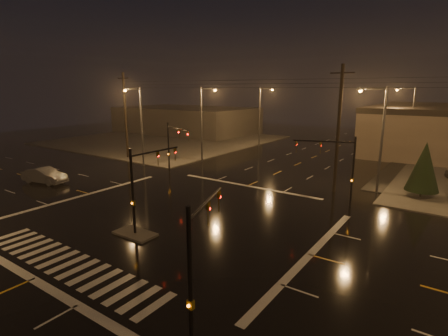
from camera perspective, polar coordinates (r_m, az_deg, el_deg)
The scene contains 20 objects.
ground at distance 27.78m, azimuth -8.03°, elevation -8.00°, with size 140.00×140.00×0.00m, color black.
sidewalk_nw at distance 69.09m, azimuth -9.53°, elevation 4.57°, with size 36.00×36.00×0.12m, color #46433E.
median_island at distance 25.19m, azimuth -14.30°, elevation -10.35°, with size 3.00×1.60×0.15m, color #46433E.
crosswalk at distance 22.62m, azimuth -24.12°, elevation -14.09°, with size 15.00×2.60×0.01m, color beige.
stop_bar_near at distance 21.82m, azimuth -28.75°, elevation -15.62°, with size 16.00×0.50×0.01m, color beige.
stop_bar_far at distance 36.18m, azimuth 3.85°, elevation -2.92°, with size 16.00×0.50×0.01m, color beige.
commercial_block at distance 80.92m, azimuth -6.21°, elevation 7.83°, with size 30.00×18.00×5.60m, color #44403C.
signal_mast_median at distance 24.60m, azimuth -13.14°, elevation -1.79°, with size 0.25×4.59×6.00m.
signal_mast_ne at distance 30.82m, azimuth 18.43°, elevation 0.90°, with size 4.84×1.86×6.00m.
signal_mast_nw at distance 40.32m, azimuth -8.39°, elevation 4.12°, with size 4.84×1.86×6.00m.
signal_mast_se at distance 13.38m, azimuth -4.39°, elevation -14.44°, with size 1.55×3.87×6.00m.
streetlight_1 at distance 47.11m, azimuth -3.41°, elevation 7.95°, with size 2.77×0.32×10.00m.
streetlight_2 at distance 60.47m, azimuth 6.09°, elevation 8.99°, with size 2.77×0.32×10.00m.
streetlight_3 at distance 35.77m, azimuth 23.97°, elevation 5.30°, with size 2.77×0.32×10.00m.
streetlight_4 at distance 55.47m, azimuth 28.04°, elevation 7.22°, with size 2.77×0.32×10.00m.
streetlight_5 at distance 45.44m, azimuth -13.63°, elevation 7.43°, with size 0.32×2.77×10.00m.
utility_pole_0 at distance 51.78m, azimuth -15.79°, elevation 8.30°, with size 2.20×0.32×12.00m.
utility_pole_1 at distance 34.55m, azimuth 18.17°, elevation 6.08°, with size 2.20×0.32×12.00m.
conifer_0 at distance 36.33m, azimuth 29.87°, elevation 0.21°, with size 2.87×2.87×5.19m.
car_crossing at distance 41.59m, azimuth -27.25°, elevation -1.08°, with size 1.76×5.05×1.66m, color slate.
Camera 1 is at (17.79, -18.92, 9.84)m, focal length 28.00 mm.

